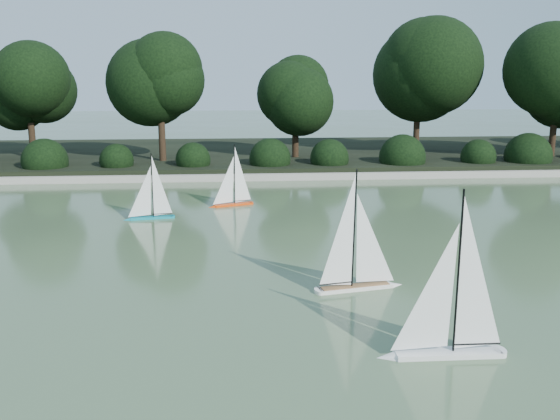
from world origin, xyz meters
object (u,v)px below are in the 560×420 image
at_px(sailboat_white_b, 362,269).
at_px(sailboat_orange, 230,196).
at_px(sailboat_white_a, 439,330).
at_px(sailboat_teal, 147,208).

distance_m(sailboat_white_b, sailboat_orange, 5.79).
height_order(sailboat_white_a, sailboat_white_b, sailboat_white_a).
xyz_separation_m(sailboat_white_b, sailboat_teal, (-3.43, 4.37, -0.05)).
relative_size(sailboat_white_b, sailboat_orange, 1.23).
height_order(sailboat_white_a, sailboat_teal, sailboat_white_a).
distance_m(sailboat_white_a, sailboat_white_b, 2.12).
xyz_separation_m(sailboat_orange, sailboat_teal, (-1.64, -1.13, -0.00)).
height_order(sailboat_white_a, sailboat_orange, sailboat_white_a).
distance_m(sailboat_white_a, sailboat_teal, 7.49).
relative_size(sailboat_white_a, sailboat_teal, 1.33).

